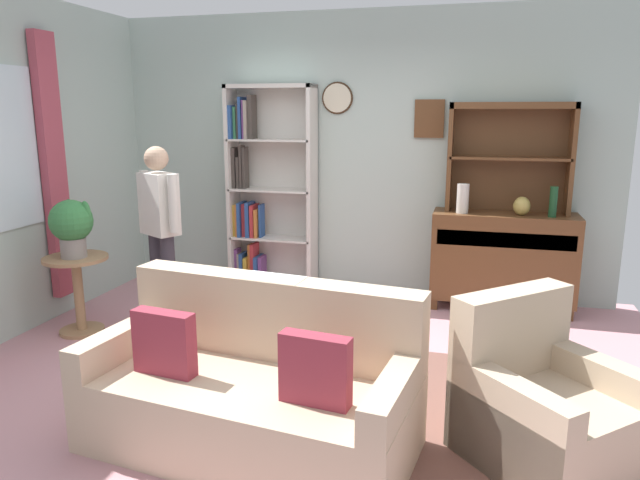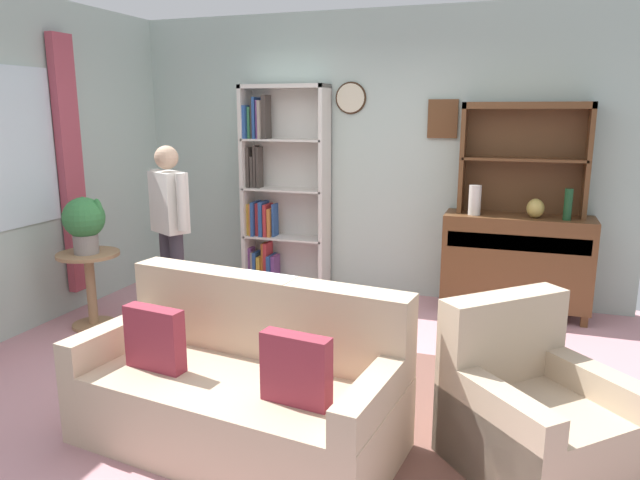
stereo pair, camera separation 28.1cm
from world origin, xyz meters
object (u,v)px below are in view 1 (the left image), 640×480
sideboard_hutch (510,143)px  armchair_floral (543,409)px  plant_stand (78,286)px  potted_plant_large (72,224)px  sideboard (503,257)px  vase_tall (463,198)px  book_stack (269,322)px  bottle_wine (553,202)px  couch_floral (253,392)px  coffee_table (292,335)px  person_reading (160,224)px  bookshelf (265,194)px  vase_round (522,206)px

sideboard_hutch → armchair_floral: (0.12, -2.61, -1.27)m
plant_stand → potted_plant_large: (0.01, -0.02, 0.53)m
sideboard → vase_tall: size_ratio=4.80×
sideboard → book_stack: 2.59m
bottle_wine → couch_floral: 3.31m
sideboard → coffee_table: 2.47m
sideboard → person_reading: size_ratio=0.83×
bookshelf → vase_round: (2.52, -0.15, -0.00)m
plant_stand → potted_plant_large: 0.53m
bottle_wine → person_reading: person_reading is taller
vase_round → bookshelf: bearing=176.6°
vase_tall → plant_stand: size_ratio=0.41×
sideboard → couch_floral: sideboard is taller
bottle_wine → coffee_table: (-1.83, -1.91, -0.70)m
potted_plant_large → armchair_floral: bearing=-14.7°
vase_tall → couch_floral: bearing=-111.2°
vase_tall → potted_plant_large: 3.40m
vase_tall → person_reading: (-2.46, -1.13, -0.15)m
potted_plant_large → person_reading: 0.70m
bookshelf → book_stack: size_ratio=10.55×
armchair_floral → plant_stand: armchair_floral is taller
sideboard → vase_tall: 0.68m
coffee_table → bookshelf: bearing=114.4°
sideboard → plant_stand: 3.79m
armchair_floral → book_stack: bearing=164.8°
bookshelf → armchair_floral: (2.51, -2.59, -0.72)m
sideboard_hutch → book_stack: size_ratio=5.52×
sideboard_hutch → book_stack: 2.89m
vase_round → book_stack: bearing=-131.2°
sideboard_hutch → coffee_table: (-1.44, -2.11, -1.21)m
plant_stand → sideboard_hutch: bearing=25.6°
armchair_floral → coffee_table: bearing=162.1°
person_reading → armchair_floral: bearing=-23.4°
sideboard_hutch → coffee_table: size_ratio=1.38×
vase_tall → couch_floral: 2.97m
vase_round → coffee_table: (-1.57, -1.93, -0.65)m
bottle_wine → person_reading: bearing=-160.8°
bookshelf → coffee_table: 2.38m
vase_round → potted_plant_large: size_ratio=0.35×
couch_floral → plant_stand: 2.37m
bookshelf → sideboard_hutch: bearing=0.6°
person_reading → coffee_table: person_reading is taller
sideboard_hutch → vase_round: size_ratio=6.47×
person_reading → sideboard: bearing=23.1°
potted_plant_large → person_reading: (0.60, 0.35, -0.03)m
couch_floral → armchair_floral: bearing=9.3°
bookshelf → couch_floral: (0.96, -2.84, -0.69)m
book_stack → vase_round: bearing=48.8°
bookshelf → couch_floral: bearing=-71.4°
person_reading → book_stack: (1.26, -0.82, -0.46)m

